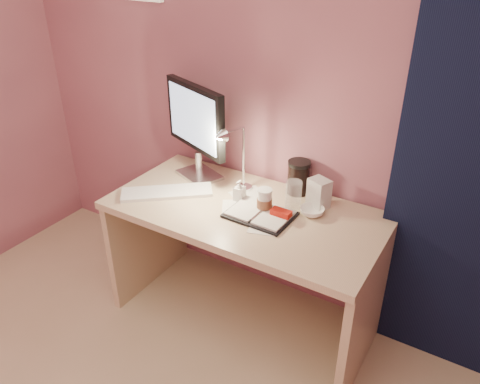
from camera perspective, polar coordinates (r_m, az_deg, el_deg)
The scene contains 15 objects.
room at distance 2.22m, azimuth 26.92°, elevation 4.16°, with size 3.50×3.50×3.50m.
desk at distance 2.54m, azimuth 1.41°, elevation -5.65°, with size 1.40×0.70×0.73m.
monitor at distance 2.56m, azimuth -5.28°, elevation 8.31°, with size 0.48×0.26×0.54m.
keyboard at distance 2.52m, azimuth -8.89°, elevation -0.03°, with size 0.48×0.14×0.02m, color white.
planner at distance 2.30m, azimuth 2.69°, elevation -2.69°, with size 0.33×0.25×0.05m.
paper_a at distance 2.23m, azimuth 2.88°, elevation -4.26°, with size 0.13×0.13×0.00m, color silver.
paper_b at distance 2.48m, azimuth 1.14°, elevation -0.43°, with size 0.17×0.17×0.00m, color silver.
paper_c at distance 2.38m, azimuth -0.45°, elevation -1.82°, with size 0.14×0.14×0.00m, color silver.
coffee_cup at distance 2.32m, azimuth 3.00°, elevation -1.12°, with size 0.08×0.08×0.12m.
clear_cup at distance 2.36m, azimuth 6.53°, elevation -0.30°, with size 0.08×0.08×0.14m, color white.
bowl at distance 2.34m, azimuth 8.78°, elevation -2.33°, with size 0.12×0.12×0.04m, color white.
lotion_bottle at distance 2.41m, azimuth -0.07°, elevation 0.17°, with size 0.05×0.05×0.11m, color silver.
dark_jar at distance 2.49m, azimuth 7.13°, elevation 1.60°, with size 0.12×0.12×0.16m, color black.
product_box at distance 2.38m, azimuth 9.59°, elevation -0.15°, with size 0.10×0.08×0.15m, color silver.
desk_lamp at distance 2.36m, azimuth -0.09°, elevation 4.43°, with size 0.13×0.24×0.38m.
Camera 1 is at (1.03, -0.37, 1.95)m, focal length 35.00 mm.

